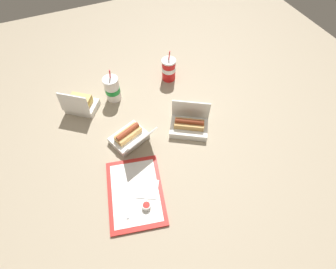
# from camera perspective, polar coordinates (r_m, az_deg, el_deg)

# --- Properties ---
(ground_plane) EXTENTS (3.20, 3.20, 0.00)m
(ground_plane) POSITION_cam_1_polar(r_m,az_deg,el_deg) (1.43, -1.65, -1.75)
(ground_plane) COLOR gray
(food_tray) EXTENTS (0.42, 0.33, 0.01)m
(food_tray) POSITION_cam_1_polar(r_m,az_deg,el_deg) (1.29, -7.11, -12.39)
(food_tray) COLOR red
(food_tray) RESTS_ON ground_plane
(ketchup_cup) EXTENTS (0.04, 0.04, 0.02)m
(ketchup_cup) POSITION_cam_1_polar(r_m,az_deg,el_deg) (1.24, -4.70, -15.20)
(ketchup_cup) COLOR white
(ketchup_cup) RESTS_ON food_tray
(napkin_stack) EXTENTS (0.14, 0.14, 0.00)m
(napkin_stack) POSITION_cam_1_polar(r_m,az_deg,el_deg) (1.29, -4.48, -11.72)
(napkin_stack) COLOR white
(napkin_stack) RESTS_ON food_tray
(plastic_fork) EXTENTS (0.11, 0.05, 0.00)m
(plastic_fork) POSITION_cam_1_polar(r_m,az_deg,el_deg) (1.26, -8.76, -15.27)
(plastic_fork) COLOR white
(plastic_fork) RESTS_ON food_tray
(clamshell_hotdog_front) EXTENTS (0.23, 0.25, 0.17)m
(clamshell_hotdog_front) POSITION_cam_1_polar(r_m,az_deg,el_deg) (1.46, 4.64, 2.11)
(clamshell_hotdog_front) COLOR white
(clamshell_hotdog_front) RESTS_ON ground_plane
(clamshell_sandwich_center) EXTENTS (0.21, 0.22, 0.17)m
(clamshell_sandwich_center) POSITION_cam_1_polar(r_m,az_deg,el_deg) (1.63, -18.44, 6.27)
(clamshell_sandwich_center) COLOR white
(clamshell_sandwich_center) RESTS_ON ground_plane
(clamshell_hotdog_back) EXTENTS (0.26, 0.25, 0.16)m
(clamshell_hotdog_back) POSITION_cam_1_polar(r_m,az_deg,el_deg) (1.42, -8.26, -0.59)
(clamshell_hotdog_back) COLOR white
(clamshell_hotdog_back) RESTS_ON ground_plane
(soda_cup_right) EXTENTS (0.09, 0.09, 0.21)m
(soda_cup_right) POSITION_cam_1_polar(r_m,az_deg,el_deg) (1.73, 0.16, 14.01)
(soda_cup_right) COLOR red
(soda_cup_right) RESTS_ON ground_plane
(soda_cup_front) EXTENTS (0.09, 0.09, 0.22)m
(soda_cup_front) POSITION_cam_1_polar(r_m,az_deg,el_deg) (1.62, -12.02, 9.66)
(soda_cup_front) COLOR white
(soda_cup_front) RESTS_ON ground_plane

